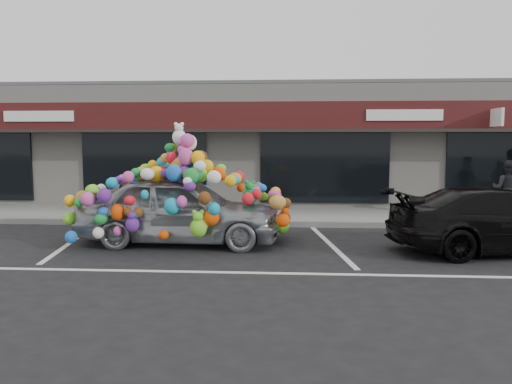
{
  "coord_description": "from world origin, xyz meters",
  "views": [
    {
      "loc": [
        1.84,
        -10.97,
        2.37
      ],
      "look_at": [
        1.03,
        1.4,
        1.07
      ],
      "focal_mm": 35.0,
      "sensor_mm": 36.0,
      "label": 1
    }
  ],
  "objects": [
    {
      "name": "black_sedan",
      "position": [
        6.32,
        -0.29,
        0.69
      ],
      "size": [
        2.64,
        4.96,
        1.37
      ],
      "primitive_type": "imported",
      "rotation": [
        0.0,
        0.0,
        1.73
      ],
      "color": "black",
      "rests_on": "ground"
    },
    {
      "name": "toy_car",
      "position": [
        -0.62,
        0.16,
        0.96
      ],
      "size": [
        3.3,
        4.92,
        2.84
      ],
      "rotation": [
        0.0,
        0.0,
        1.54
      ],
      "color": "#AFB5BB",
      "rests_on": "ground"
    },
    {
      "name": "shop_building",
      "position": [
        0.0,
        8.44,
        2.16
      ],
      "size": [
        24.0,
        7.2,
        4.31
      ],
      "color": "beige",
      "rests_on": "ground"
    },
    {
      "name": "lane_line",
      "position": [
        2.0,
        -2.3,
        0.0
      ],
      "size": [
        14.0,
        0.12,
        0.01
      ],
      "primitive_type": "cube",
      "color": "silver",
      "rests_on": "ground"
    },
    {
      "name": "kerb",
      "position": [
        0.0,
        2.5,
        0.07
      ],
      "size": [
        26.0,
        0.18,
        0.16
      ],
      "primitive_type": "cube",
      "color": "slate",
      "rests_on": "ground"
    },
    {
      "name": "parking_stripe_mid",
      "position": [
        2.8,
        0.2,
        0.0
      ],
      "size": [
        0.73,
        4.37,
        0.01
      ],
      "primitive_type": "cube",
      "rotation": [
        0.0,
        0.0,
        0.14
      ],
      "color": "silver",
      "rests_on": "ground"
    },
    {
      "name": "pedestrian_b",
      "position": [
        8.12,
        3.75,
        0.97
      ],
      "size": [
        1.0,
        0.93,
        1.63
      ],
      "primitive_type": "imported",
      "rotation": [
        0.0,
        0.0,
        2.62
      ],
      "color": "black",
      "rests_on": "sidewalk"
    },
    {
      "name": "parking_stripe_left",
      "position": [
        -3.2,
        0.2,
        0.0
      ],
      "size": [
        0.73,
        4.37,
        0.01
      ],
      "primitive_type": "cube",
      "rotation": [
        0.0,
        0.0,
        0.14
      ],
      "color": "silver",
      "rests_on": "ground"
    },
    {
      "name": "sidewalk",
      "position": [
        0.0,
        4.0,
        0.07
      ],
      "size": [
        26.0,
        3.0,
        0.15
      ],
      "primitive_type": "cube",
      "color": "gray",
      "rests_on": "ground"
    },
    {
      "name": "ground",
      "position": [
        0.0,
        0.0,
        0.0
      ],
      "size": [
        90.0,
        90.0,
        0.0
      ],
      "primitive_type": "plane",
      "color": "black",
      "rests_on": "ground"
    }
  ]
}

